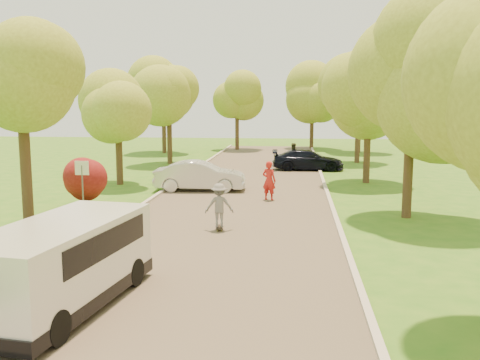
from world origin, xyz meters
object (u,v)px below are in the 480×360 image
at_px(skateboarder, 219,205).
at_px(minivan, 63,263).
at_px(street_sign, 82,176).
at_px(dark_sedan, 308,160).
at_px(silver_sedan, 200,176).
at_px(person_striped, 269,181).
at_px(longboard, 219,227).
at_px(person_olive, 293,156).

bearing_deg(skateboarder, minivan, 62.61).
bearing_deg(street_sign, dark_sedan, 59.14).
height_order(silver_sedan, person_striped, person_striped).
bearing_deg(longboard, person_striped, -113.55).
bearing_deg(dark_sedan, person_olive, 61.62).
relative_size(street_sign, silver_sedan, 0.48).
xyz_separation_m(dark_sedan, longboard, (-3.44, -17.00, -0.59)).
distance_m(dark_sedan, person_striped, 11.27).
height_order(minivan, longboard, minivan).
xyz_separation_m(street_sign, person_striped, (7.10, 4.13, -0.67)).
height_order(dark_sedan, person_olive, person_olive).
bearing_deg(minivan, person_olive, 86.97).
bearing_deg(person_striped, street_sign, 53.78).
bearing_deg(person_olive, dark_sedan, 136.72).
bearing_deg(person_olive, street_sign, 45.85).
bearing_deg(person_olive, longboard, 65.17).
height_order(person_striped, person_olive, person_striped).
height_order(street_sign, person_olive, street_sign).
bearing_deg(silver_sedan, skateboarder, -168.83).
relative_size(minivan, skateboarder, 3.44).
relative_size(minivan, silver_sedan, 1.17).
height_order(silver_sedan, person_olive, person_olive).
relative_size(minivan, person_olive, 3.05).
xyz_separation_m(person_striped, person_olive, (1.01, 11.58, -0.03)).
relative_size(dark_sedan, person_striped, 2.59).
bearing_deg(person_striped, silver_sedan, -8.95).
bearing_deg(longboard, dark_sedan, -111.24).
height_order(longboard, person_olive, person_olive).
bearing_deg(silver_sedan, person_olive, -29.97).
bearing_deg(street_sign, longboard, -17.41).
bearing_deg(person_olive, minivan, 62.24).
bearing_deg(skateboarder, person_striped, -113.55).
xyz_separation_m(skateboarder, person_striped, (1.44, 5.91, 0.02)).
bearing_deg(minivan, person_striped, 81.98).
distance_m(street_sign, skateboarder, 5.97).
xyz_separation_m(longboard, person_olive, (2.45, 17.49, 0.78)).
bearing_deg(silver_sedan, street_sign, 147.88).
xyz_separation_m(silver_sedan, person_olive, (4.61, 9.28, 0.12)).
height_order(minivan, skateboarder, minivan).
bearing_deg(silver_sedan, minivan, 175.73).
relative_size(street_sign, longboard, 2.65).
bearing_deg(minivan, longboard, 80.30).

